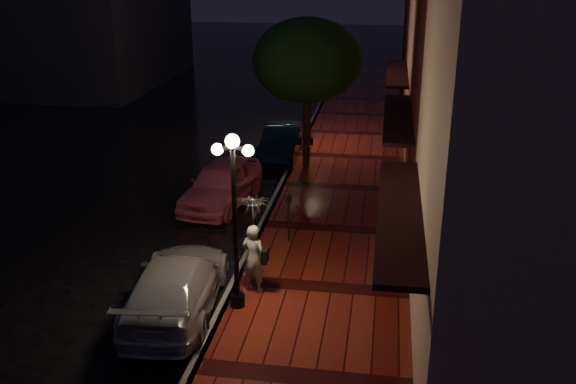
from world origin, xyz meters
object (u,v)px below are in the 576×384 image
Objects in this scene: street_tree at (307,63)px; parking_meter at (288,214)px; streetlamp_near at (235,212)px; streetlamp_far at (310,90)px; navy_car at (282,142)px; woman_with_umbrella at (253,230)px; pink_car at (221,184)px; silver_car at (176,285)px.

street_tree is 4.05× the size of parking_meter.
streetlamp_near is 11.12m from street_tree.
streetlamp_near is 1.00× the size of streetlamp_far.
navy_car is 11.62m from woman_with_umbrella.
woman_with_umbrella is (0.25, 0.80, -0.78)m from streetlamp_near.
streetlamp_far is at bearing 81.53° from pink_car.
streetlamp_near is at bearing 91.65° from woman_with_umbrella.
silver_car is 2.27m from woman_with_umbrella.
parking_meter is (0.39, -7.12, -3.23)m from street_tree.
street_tree is at bearing 68.45° from pink_car.
streetlamp_far is 3.44m from street_tree.
street_tree is (0.26, -3.01, 1.64)m from streetlamp_far.
pink_car is 7.01m from silver_car.
street_tree is 1.31× the size of pink_car.
streetlamp_far is at bearing 90.00° from streetlamp_near.
parking_meter is (0.40, 3.07, -0.80)m from woman_with_umbrella.
woman_with_umbrella is (-0.01, -10.19, -2.42)m from street_tree.
streetlamp_near is 2.39m from silver_car.
streetlamp_near reaches higher than pink_car.
streetlamp_far reaches higher than pink_car.
silver_car reaches higher than navy_car.
parking_meter is at bearing -86.86° from street_tree.
streetlamp_far is at bearing 108.67° from parking_meter.
navy_car is (-0.95, -1.69, -1.90)m from streetlamp_far.
streetlamp_far is 13.23m from woman_with_umbrella.
streetlamp_far is 1.71× the size of woman_with_umbrella.
navy_car is 2.97× the size of parking_meter.
silver_car is 1.93× the size of woman_with_umbrella.
street_tree reaches higher than streetlamp_far.
pink_car is (-2.13, -7.23, -1.84)m from streetlamp_far.
parking_meter is at bearing 80.46° from streetlamp_near.
silver_car is 4.60m from parking_meter.
street_tree is at bearing -70.82° from woman_with_umbrella.
street_tree is 7.83m from parking_meter.
street_tree is at bearing -103.57° from silver_car.
parking_meter is (2.78, -2.90, 0.26)m from pink_car.
streetlamp_near is 1.01× the size of navy_car.
navy_car is (-0.95, 12.31, -1.90)m from streetlamp_near.
navy_car is 0.87× the size of silver_car.
pink_car is (-2.39, -4.23, -3.49)m from street_tree.
parking_meter is (2.10, 4.08, 0.31)m from silver_car.
woman_with_umbrella is 3.20m from parking_meter.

